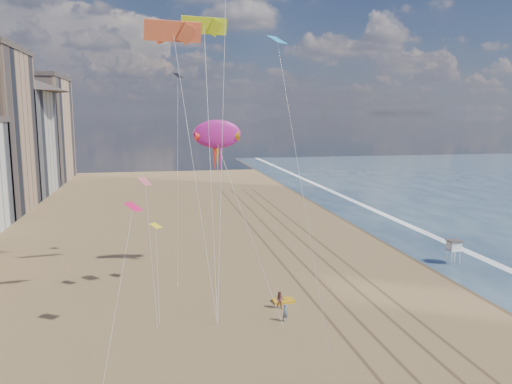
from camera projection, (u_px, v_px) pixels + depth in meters
wet_sand at (407, 238)px, 70.03m from camera, size 260.00×260.00×0.00m
foam at (434, 237)px, 70.84m from camera, size 260.00×260.00×0.00m
tracks at (317, 266)px, 57.19m from camera, size 7.68×120.00×0.01m
lifeguard_stand at (454, 246)px, 57.86m from camera, size 1.54×1.54×2.79m
grounded_kite at (283, 301)px, 46.37m from camera, size 2.06×1.42×0.22m
show_kite at (217, 134)px, 53.49m from camera, size 4.80×8.47×21.47m
kite_flyer_a at (285, 313)px, 41.94m from camera, size 0.62×0.49×1.52m
kite_flyer_b at (280, 300)px, 44.66m from camera, size 0.97×0.89×1.62m
small_kites at (188, 137)px, 44.73m from camera, size 13.79×19.14×17.96m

